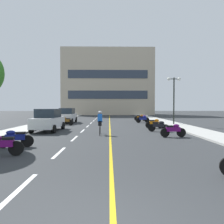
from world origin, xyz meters
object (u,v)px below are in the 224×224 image
at_px(motorcycle_5, 155,123).
at_px(parked_car_mid, 67,115).
at_px(motorcycle_4, 159,126).
at_px(motorcycle_7, 143,119).
at_px(motorcycle_6, 66,121).
at_px(cyclist_rider, 100,122).
at_px(parked_car_near, 48,120).
at_px(motorcycle_3, 173,130).
at_px(motorcycle_9, 140,117).
at_px(motorcycle_1, 1,145).
at_px(street_lamp_mid, 174,90).
at_px(motorcycle_2, 15,138).
at_px(motorcycle_8, 143,118).

bearing_deg(motorcycle_5, parked_car_mid, 145.71).
height_order(motorcycle_4, motorcycle_7, same).
distance_m(motorcycle_6, cyclist_rider, 8.45).
relative_size(parked_car_near, motorcycle_3, 2.49).
relative_size(motorcycle_4, motorcycle_9, 0.97).
bearing_deg(cyclist_rider, motorcycle_9, 70.55).
bearing_deg(motorcycle_4, motorcycle_1, -136.14).
height_order(parked_car_near, motorcycle_9, parked_car_near).
bearing_deg(cyclist_rider, motorcycle_3, -15.11).
height_order(street_lamp_mid, motorcycle_1, street_lamp_mid).
bearing_deg(parked_car_near, motorcycle_9, 52.35).
bearing_deg(street_lamp_mid, parked_car_mid, 165.78).
distance_m(parked_car_mid, cyclist_rider, 11.53).
relative_size(parked_car_mid, motorcycle_2, 2.50).
xyz_separation_m(street_lamp_mid, parked_car_mid, (-12.17, 3.08, -2.91)).
bearing_deg(parked_car_mid, motorcycle_5, -34.29).
distance_m(motorcycle_7, motorcycle_8, 1.71).
relative_size(parked_car_near, parked_car_mid, 1.01).
relative_size(motorcycle_2, motorcycle_3, 0.99).
distance_m(street_lamp_mid, motorcycle_8, 6.40).
height_order(motorcycle_3, motorcycle_8, same).
xyz_separation_m(motorcycle_1, motorcycle_9, (8.79, 20.80, 0.00)).
distance_m(street_lamp_mid, motorcycle_7, 5.39).
xyz_separation_m(motorcycle_2, motorcycle_4, (8.57, 6.27, 0.00)).
bearing_deg(motorcycle_4, motorcycle_9, 87.94).
bearing_deg(motorcycle_1, motorcycle_7, 63.39).
relative_size(motorcycle_7, cyclist_rider, 0.96).
bearing_deg(motorcycle_5, motorcycle_7, 90.28).
height_order(parked_car_mid, motorcycle_5, parked_car_mid).
distance_m(motorcycle_3, motorcycle_4, 2.94).
distance_m(motorcycle_3, motorcycle_5, 5.55).
height_order(motorcycle_5, motorcycle_9, same).
height_order(motorcycle_4, cyclist_rider, cyclist_rider).
bearing_deg(cyclist_rider, motorcycle_2, -130.22).
height_order(motorcycle_3, motorcycle_7, same).
bearing_deg(motorcycle_2, motorcycle_8, 62.01).
height_order(motorcycle_2, cyclist_rider, cyclist_rider).
height_order(parked_car_near, motorcycle_2, parked_car_near).
bearing_deg(parked_car_mid, motorcycle_8, 10.19).
xyz_separation_m(parked_car_mid, motorcycle_9, (9.58, 3.79, -0.44)).
height_order(motorcycle_4, motorcycle_6, same).
bearing_deg(motorcycle_5, cyclist_rider, -138.99).
distance_m(motorcycle_5, motorcycle_8, 8.11).
height_order(street_lamp_mid, motorcycle_7, street_lamp_mid).
bearing_deg(motorcycle_3, cyclist_rider, 164.89).
bearing_deg(street_lamp_mid, parked_car_near, -156.06).
bearing_deg(motorcycle_3, motorcycle_8, 89.06).
bearing_deg(parked_car_near, parked_car_mid, 91.16).
bearing_deg(street_lamp_mid, cyclist_rider, -135.55).
xyz_separation_m(parked_car_near, motorcycle_4, (8.95, -0.59, -0.44)).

